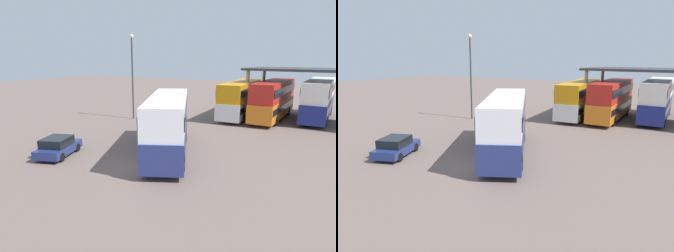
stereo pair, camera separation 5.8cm
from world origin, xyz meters
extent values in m
plane|color=#6D5B54|center=(0.00, 0.00, 0.00)|extent=(140.00, 140.00, 0.00)
cube|color=navy|center=(-0.01, 3.32, 1.25)|extent=(6.65, 10.58, 1.80)
cube|color=white|center=(-0.01, 3.32, 3.12)|extent=(6.50, 10.35, 1.95)
cube|color=black|center=(-0.01, 3.32, 1.46)|extent=(6.51, 10.21, 0.61)
cube|color=black|center=(-0.01, 3.32, 3.22)|extent=(6.51, 10.21, 0.78)
cube|color=black|center=(-2.16, 8.04, 1.52)|extent=(1.99, 0.98, 1.08)
cube|color=orange|center=(-2.16, 8.04, 2.38)|extent=(1.64, 0.81, 0.36)
cylinder|color=black|center=(-2.40, 5.80, 0.50)|extent=(0.67, 1.03, 1.00)
cylinder|color=black|center=(-0.32, 6.75, 0.50)|extent=(0.67, 1.03, 1.00)
cylinder|color=black|center=(0.30, -0.10, 0.50)|extent=(0.67, 1.03, 1.00)
cylinder|color=black|center=(2.38, 0.85, 0.50)|extent=(0.67, 1.03, 1.00)
cube|color=navy|center=(-6.41, -0.81, 0.49)|extent=(2.87, 4.03, 0.55)
cube|color=black|center=(-6.35, -0.98, 1.06)|extent=(2.20, 2.43, 0.58)
cylinder|color=black|center=(-7.54, 0.00, 0.30)|extent=(0.39, 0.63, 0.60)
cylinder|color=black|center=(-6.02, 0.53, 0.30)|extent=(0.39, 0.63, 0.60)
cylinder|color=black|center=(-6.79, -2.14, 0.30)|extent=(0.39, 0.63, 0.60)
cylinder|color=black|center=(-5.27, -1.61, 0.30)|extent=(0.39, 0.63, 0.60)
cube|color=white|center=(0.74, 19.14, 1.23)|extent=(2.73, 10.69, 1.75)
cube|color=orange|center=(0.74, 19.14, 3.05)|extent=(2.65, 10.47, 1.90)
cube|color=black|center=(0.74, 19.14, 1.44)|extent=(2.76, 10.26, 0.60)
cube|color=black|center=(0.74, 19.14, 3.15)|extent=(2.76, 10.26, 0.76)
cube|color=black|center=(0.64, 24.41, 1.49)|extent=(2.15, 0.14, 1.05)
cube|color=orange|center=(0.64, 24.41, 2.33)|extent=(1.77, 0.11, 0.36)
cylinder|color=black|center=(-0.47, 22.42, 0.50)|extent=(0.30, 1.00, 1.00)
cylinder|color=black|center=(1.82, 22.46, 0.50)|extent=(0.30, 1.00, 1.00)
cylinder|color=black|center=(-0.35, 15.82, 0.50)|extent=(0.30, 1.00, 1.00)
cylinder|color=black|center=(1.94, 15.87, 0.50)|extent=(0.30, 1.00, 1.00)
cube|color=orange|center=(4.19, 19.44, 1.27)|extent=(2.99, 11.01, 1.84)
cube|color=red|center=(4.19, 19.44, 3.19)|extent=(2.91, 10.79, 2.00)
cube|color=black|center=(4.19, 19.44, 1.49)|extent=(3.01, 10.58, 0.63)
cube|color=black|center=(4.19, 19.44, 3.29)|extent=(3.01, 10.58, 0.80)
cube|color=black|center=(4.46, 24.84, 1.55)|extent=(2.10, 0.20, 1.11)
cube|color=orange|center=(4.46, 24.84, 2.43)|extent=(1.73, 0.16, 0.36)
cylinder|color=black|center=(3.25, 22.88, 0.50)|extent=(0.33, 1.01, 1.00)
cylinder|color=black|center=(5.47, 22.77, 0.50)|extent=(0.33, 1.01, 1.00)
cylinder|color=black|center=(2.92, 16.12, 0.50)|extent=(0.33, 1.01, 1.00)
cylinder|color=black|center=(5.14, 16.01, 0.50)|extent=(0.33, 1.01, 1.00)
cube|color=navy|center=(8.57, 21.72, 1.30)|extent=(2.88, 11.43, 1.91)
cube|color=white|center=(8.57, 21.72, 3.29)|extent=(2.80, 11.20, 2.06)
cube|color=black|center=(8.57, 21.72, 1.53)|extent=(2.90, 10.97, 0.65)
cube|color=black|center=(8.57, 21.72, 3.39)|extent=(2.90, 10.97, 0.83)
cube|color=black|center=(8.79, 27.32, 1.59)|extent=(2.07, 0.18, 1.14)
cube|color=orange|center=(8.79, 27.32, 2.50)|extent=(1.71, 0.15, 0.36)
cylinder|color=black|center=(7.61, 25.27, 0.50)|extent=(0.32, 1.01, 1.00)
cylinder|color=black|center=(9.80, 25.19, 0.50)|extent=(0.32, 1.01, 1.00)
cylinder|color=black|center=(7.33, 18.25, 0.50)|extent=(0.32, 1.01, 1.00)
cylinder|color=black|center=(9.53, 18.16, 0.50)|extent=(0.32, 1.01, 1.00)
cube|color=#33353A|center=(9.74, 19.88, 5.43)|extent=(17.55, 8.51, 0.25)
cylinder|color=#9E9B93|center=(2.27, 23.47, 2.65)|extent=(0.36, 0.36, 5.30)
cylinder|color=#9E9B93|center=(1.63, 18.20, 2.65)|extent=(0.36, 0.36, 5.30)
cylinder|color=#33353A|center=(-9.36, 12.28, 4.34)|extent=(0.16, 0.16, 8.69)
sphere|color=beige|center=(-9.36, 12.28, 8.84)|extent=(0.44, 0.44, 0.44)
camera|label=1|loc=(9.86, -14.52, 6.72)|focal=31.99mm
camera|label=2|loc=(9.91, -14.50, 6.72)|focal=31.99mm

